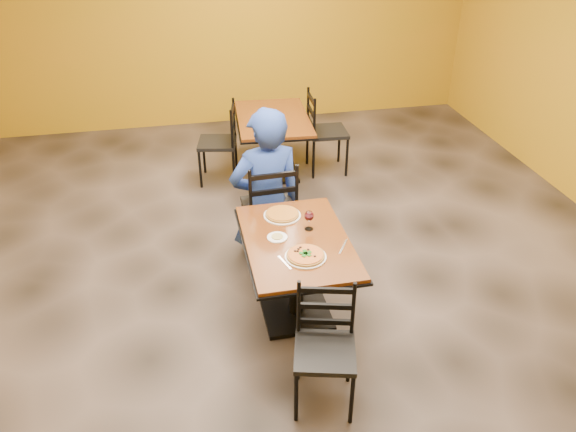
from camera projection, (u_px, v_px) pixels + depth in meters
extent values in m
cube|color=black|center=(284.00, 278.00, 5.21)|extent=(7.00, 8.00, 0.01)
cube|color=#B37C13|center=(226.00, 17.00, 7.79)|extent=(7.00, 0.01, 3.00)
cube|color=brown|center=(297.00, 241.00, 4.41)|extent=(0.80, 1.20, 0.03)
cube|color=black|center=(297.00, 244.00, 4.42)|extent=(0.83, 1.23, 0.02)
cylinder|color=black|center=(296.00, 279.00, 4.60)|extent=(0.12, 0.12, 0.66)
cube|color=black|center=(296.00, 312.00, 4.78)|extent=(0.55, 0.55, 0.04)
cube|color=brown|center=(273.00, 118.00, 6.64)|extent=(0.90, 1.29, 0.03)
cube|color=black|center=(273.00, 120.00, 6.65)|extent=(0.94, 1.32, 0.02)
cylinder|color=black|center=(273.00, 147.00, 6.83)|extent=(0.12, 0.12, 0.66)
cube|color=black|center=(274.00, 173.00, 7.01)|extent=(0.60, 0.60, 0.04)
imported|color=navy|center=(266.00, 183.00, 5.25)|extent=(0.75, 0.55, 1.47)
cylinder|color=white|center=(306.00, 257.00, 4.20)|extent=(0.31, 0.31, 0.01)
cylinder|color=maroon|center=(306.00, 255.00, 4.19)|extent=(0.28, 0.28, 0.02)
cylinder|color=white|center=(282.00, 215.00, 4.71)|extent=(0.31, 0.31, 0.01)
cylinder|color=#B38822|center=(282.00, 214.00, 4.70)|extent=(0.28, 0.28, 0.02)
cylinder|color=white|center=(277.00, 237.00, 4.42)|extent=(0.16, 0.16, 0.01)
cylinder|color=#A59450|center=(277.00, 236.00, 4.42)|extent=(0.09, 0.09, 0.01)
cube|color=silver|center=(285.00, 263.00, 4.14)|extent=(0.07, 0.19, 0.00)
cube|color=silver|center=(343.00, 246.00, 4.32)|extent=(0.12, 0.19, 0.00)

